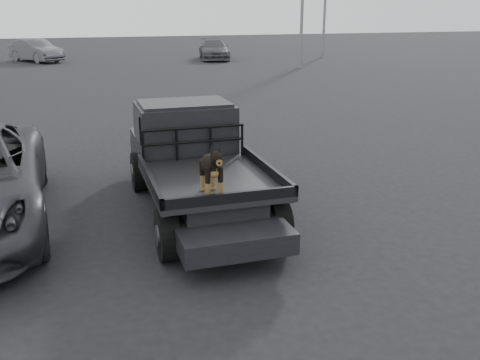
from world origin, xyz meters
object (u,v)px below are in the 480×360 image
object	(u,v)px
flatbed_ute	(197,187)
distant_car_a	(36,51)
dog	(211,169)
distant_car_b	(214,49)

from	to	relation	value
flatbed_ute	distant_car_a	distance (m)	29.66
dog	distant_car_b	world-z (taller)	dog
flatbed_ute	distant_car_b	bearing A→B (deg)	74.86
flatbed_ute	distant_car_a	bearing A→B (deg)	97.88
distant_car_a	distant_car_b	xyz separation A→B (m)	(11.49, -1.93, -0.05)
dog	distant_car_a	xyz separation A→B (m)	(-3.89, 31.06, -0.57)
distant_car_a	distant_car_b	distance (m)	11.65
flatbed_ute	distant_car_b	xyz separation A→B (m)	(7.42, 27.45, 0.21)
flatbed_ute	distant_car_b	distance (m)	28.44
distant_car_a	dog	bearing A→B (deg)	-116.87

